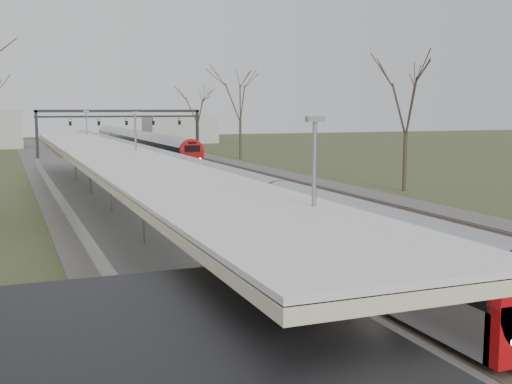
{
  "coord_description": "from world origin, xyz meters",
  "views": [
    {
      "loc": [
        -13.96,
        1.6,
        6.23
      ],
      "look_at": [
        -2.06,
        31.7,
        2.0
      ],
      "focal_mm": 45.0,
      "sensor_mm": 36.0,
      "label": 1
    }
  ],
  "objects": [
    {
      "name": "train_far",
      "position": [
        4.5,
        96.38,
        1.48
      ],
      "size": [
        2.62,
        60.21,
        3.05
      ],
      "color": "#9E9FA7",
      "rests_on": "ground"
    },
    {
      "name": "canopy",
      "position": [
        -9.05,
        32.99,
        3.93
      ],
      "size": [
        4.1,
        50.0,
        3.11
      ],
      "color": "slate",
      "rests_on": "platform"
    },
    {
      "name": "signal_gantry",
      "position": [
        0.29,
        84.99,
        4.91
      ],
      "size": [
        21.0,
        0.59,
        6.08
      ],
      "color": "black",
      "rests_on": "ground"
    },
    {
      "name": "train_near",
      "position": [
        -2.5,
        57.38,
        1.48
      ],
      "size": [
        2.62,
        90.21,
        3.05
      ],
      "color": "#9E9FA7",
      "rests_on": "ground"
    },
    {
      "name": "track_bed",
      "position": [
        0.26,
        55.0,
        0.06
      ],
      "size": [
        24.0,
        160.0,
        0.22
      ],
      "color": "#474442",
      "rests_on": "ground"
    },
    {
      "name": "platform",
      "position": [
        -9.05,
        37.5,
        0.5
      ],
      "size": [
        3.5,
        69.0,
        1.0
      ],
      "primitive_type": "cube",
      "color": "#9E9B93",
      "rests_on": "ground"
    },
    {
      "name": "tree_east_far",
      "position": [
        14.0,
        42.0,
        7.29
      ],
      "size": [
        5.0,
        5.0,
        10.3
      ],
      "color": "#2D231C",
      "rests_on": "ground"
    }
  ]
}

